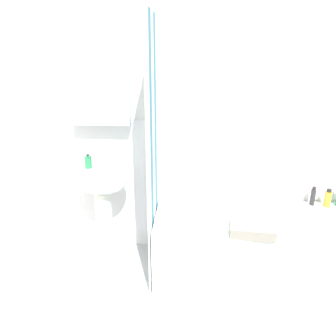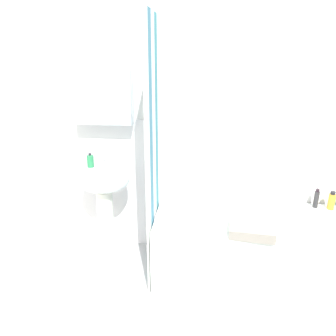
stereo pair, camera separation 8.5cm
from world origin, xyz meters
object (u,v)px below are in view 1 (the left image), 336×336
soap_dispenser (88,162)px  shampoo_bottle (328,198)px  towel_folded (252,227)px  sink (102,194)px  lotion_bottle (313,197)px  bathtub (256,245)px

soap_dispenser → shampoo_bottle: soap_dispenser is taller
towel_folded → sink: bearing=162.9°
lotion_bottle → towel_folded: size_ratio=0.52×
sink → soap_dispenser: bearing=161.0°
lotion_bottle → bathtub: bearing=-151.7°
sink → lotion_bottle: (1.78, 0.12, -0.02)m
bathtub → shampoo_bottle: size_ratio=10.35×
bathtub → lotion_bottle: (0.49, 0.27, 0.33)m
soap_dispenser → lotion_bottle: bearing=2.5°
towel_folded → soap_dispenser: bearing=162.7°
sink → bathtub: 1.34m
shampoo_bottle → towel_folded: size_ratio=0.50×
soap_dispenser → bathtub: size_ratio=0.08×
lotion_bottle → shampoo_bottle: bearing=-11.5°
soap_dispenser → lotion_bottle: 1.91m
soap_dispenser → bathtub: (1.39, -0.18, -0.62)m
soap_dispenser → shampoo_bottle: 2.02m
soap_dispenser → shampoo_bottle: bearing=1.7°
sink → bathtub: sink is taller
sink → lotion_bottle: bearing=3.9°
sink → shampoo_bottle: size_ratio=5.22×
sink → bathtub: (1.28, -0.14, -0.35)m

